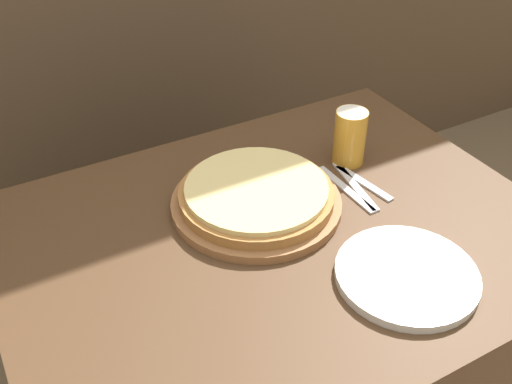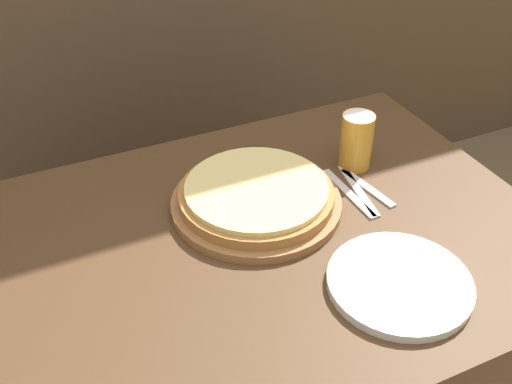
# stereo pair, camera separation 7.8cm
# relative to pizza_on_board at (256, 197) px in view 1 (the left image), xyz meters

# --- Properties ---
(dining_table) EXTENTS (1.12, 0.86, 0.71)m
(dining_table) POSITION_rel_pizza_on_board_xyz_m (0.00, -0.10, -0.38)
(dining_table) COLOR #4C331E
(dining_table) RESTS_ON ground_plane
(pizza_on_board) EXTENTS (0.37, 0.37, 0.06)m
(pizza_on_board) POSITION_rel_pizza_on_board_xyz_m (0.00, 0.00, 0.00)
(pizza_on_board) COLOR #99663D
(pizza_on_board) RESTS_ON dining_table
(beer_glass) EXTENTS (0.08, 0.08, 0.13)m
(beer_glass) POSITION_rel_pizza_on_board_xyz_m (0.28, 0.05, 0.05)
(beer_glass) COLOR gold
(beer_glass) RESTS_ON dining_table
(dinner_plate) EXTENTS (0.27, 0.27, 0.02)m
(dinner_plate) POSITION_rel_pizza_on_board_xyz_m (0.14, -0.33, -0.02)
(dinner_plate) COLOR silver
(dinner_plate) RESTS_ON dining_table
(fork) EXTENTS (0.02, 0.20, 0.00)m
(fork) POSITION_rel_pizza_on_board_xyz_m (0.21, -0.04, -0.02)
(fork) COLOR silver
(fork) RESTS_ON dining_table
(dinner_knife) EXTENTS (0.05, 0.20, 0.00)m
(dinner_knife) POSITION_rel_pizza_on_board_xyz_m (0.23, -0.04, -0.02)
(dinner_knife) COLOR silver
(dinner_knife) RESTS_ON dining_table
(spoon) EXTENTS (0.04, 0.17, 0.00)m
(spoon) POSITION_rel_pizza_on_board_xyz_m (0.26, -0.04, -0.02)
(spoon) COLOR silver
(spoon) RESTS_ON dining_table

